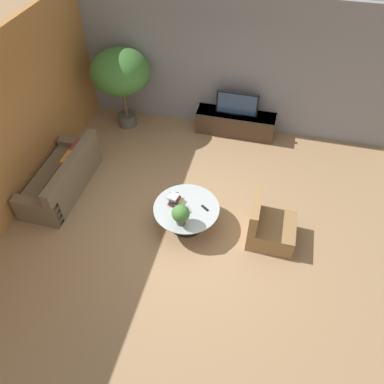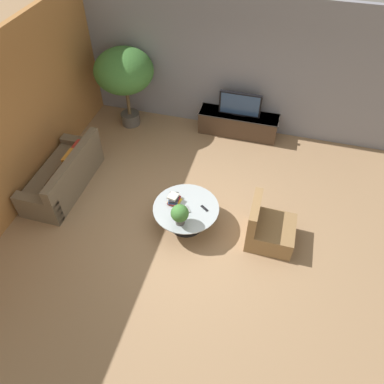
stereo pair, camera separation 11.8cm
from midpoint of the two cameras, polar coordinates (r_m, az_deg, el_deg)
name	(u,v)px [view 2 (the right image)]	position (r m, az deg, el deg)	size (l,w,h in m)	color
ground_plane	(189,224)	(6.96, 0.05, -4.88)	(24.00, 24.00, 0.00)	#9E7A56
back_wall_stone	(230,66)	(8.52, 6.20, 18.60)	(7.40, 0.12, 3.00)	gray
side_wall_left	(14,123)	(7.37, -25.10, 9.45)	(0.12, 7.40, 3.00)	#B2753D
media_console	(238,124)	(8.85, 7.42, 10.29)	(1.82, 0.50, 0.53)	#473323
television	(240,104)	(8.55, 7.75, 13.11)	(0.93, 0.13, 0.54)	black
coffee_table	(186,212)	(6.72, -0.40, -3.12)	(1.18, 1.18, 0.45)	black
couch_by_wall	(64,176)	(7.81, -18.49, 2.29)	(0.84, 1.95, 0.84)	brown
armchair_wicker	(268,229)	(6.68, 12.01, -5.59)	(0.80, 0.76, 0.86)	olive
potted_palm_tall	(124,72)	(8.66, -9.91, 17.51)	(1.30, 1.30, 1.86)	#514C47
potted_plant_tabletop	(180,214)	(6.22, -1.33, -3.36)	(0.31, 0.31, 0.40)	#514C47
book_stack	(174,199)	(6.67, -2.27, -1.04)	(0.24, 0.28, 0.15)	gold
remote_black	(204,208)	(6.60, 2.41, -2.49)	(0.04, 0.16, 0.02)	black
remote_silver	(188,209)	(6.58, -0.11, -2.63)	(0.04, 0.16, 0.02)	gray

